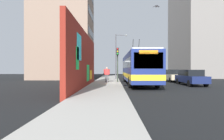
{
  "coord_description": "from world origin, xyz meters",
  "views": [
    {
      "loc": [
        -20.04,
        0.81,
        1.65
      ],
      "look_at": [
        -0.16,
        0.97,
        1.54
      ],
      "focal_mm": 29.17,
      "sensor_mm": 36.0,
      "label": 1
    }
  ],
  "objects": [
    {
      "name": "ground_plane",
      "position": [
        0.0,
        0.0,
        0.0
      ],
      "size": [
        80.0,
        80.0,
        0.0
      ],
      "primitive_type": "plane",
      "color": "black"
    },
    {
      "name": "traffic_light",
      "position": [
        0.71,
        0.35,
        2.81
      ],
      "size": [
        0.49,
        0.28,
        3.94
      ],
      "color": "#2D382D",
      "rests_on": "sidewalk_slab"
    },
    {
      "name": "flying_pigeons",
      "position": [
        -4.07,
        -2.94,
        7.15
      ],
      "size": [
        0.32,
        0.53,
        0.17
      ],
      "color": "#47474C"
    },
    {
      "name": "city_bus",
      "position": [
        -0.4,
        -1.8,
        1.83
      ],
      "size": [
        12.22,
        2.62,
        5.07
      ],
      "color": "navy",
      "rests_on": "ground_plane"
    },
    {
      "name": "sidewalk_slab",
      "position": [
        0.0,
        1.6,
        0.07
      ],
      "size": [
        48.0,
        3.2,
        0.15
      ],
      "primitive_type": "cube",
      "color": "#9E9B93",
      "rests_on": "ground_plane"
    },
    {
      "name": "building_far_left",
      "position": [
        10.35,
        9.2,
        9.91
      ],
      "size": [
        8.17,
        9.31,
        19.82
      ],
      "color": "gray",
      "rests_on": "ground_plane"
    },
    {
      "name": "pedestrian_midblock",
      "position": [
        0.74,
        1.59,
        1.15
      ],
      "size": [
        0.23,
        0.76,
        1.71
      ],
      "color": "#595960",
      "rests_on": "sidewalk_slab"
    },
    {
      "name": "building_far_right",
      "position": [
        16.87,
        -17.0,
        10.04
      ],
      "size": [
        12.78,
        9.77,
        20.08
      ],
      "color": "gray",
      "rests_on": "ground_plane"
    },
    {
      "name": "graffiti_wall",
      "position": [
        -4.4,
        3.35,
        2.4
      ],
      "size": [
        13.22,
        0.32,
        4.81
      ],
      "color": "maroon",
      "rests_on": "ground_plane"
    },
    {
      "name": "parked_car_champagne",
      "position": [
        3.6,
        -7.0,
        0.83
      ],
      "size": [
        4.07,
        1.88,
        1.58
      ],
      "color": "#C6B793",
      "rests_on": "ground_plane"
    },
    {
      "name": "street_lamp",
      "position": [
        8.03,
        0.25,
        4.1
      ],
      "size": [
        0.44,
        1.82,
        6.9
      ],
      "color": "#4C4C51",
      "rests_on": "sidewalk_slab"
    },
    {
      "name": "parked_car_navy",
      "position": [
        -1.64,
        -7.0,
        0.83
      ],
      "size": [
        4.51,
        1.74,
        1.58
      ],
      "color": "navy",
      "rests_on": "ground_plane"
    },
    {
      "name": "curbside_puddle",
      "position": [
        -1.59,
        -0.6,
        0.0
      ],
      "size": [
        1.17,
        1.17,
        0.0
      ],
      "primitive_type": "cylinder",
      "color": "black",
      "rests_on": "ground_plane"
    }
  ]
}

